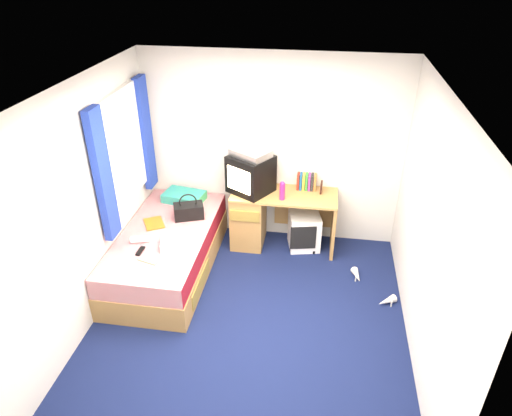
% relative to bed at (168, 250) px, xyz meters
% --- Properties ---
extents(ground, '(3.40, 3.40, 0.00)m').
position_rel_bed_xyz_m(ground, '(1.10, -0.70, -0.27)').
color(ground, '#0C1438').
rests_on(ground, ground).
extents(room_shell, '(3.40, 3.40, 3.40)m').
position_rel_bed_xyz_m(room_shell, '(1.10, -0.70, 1.18)').
color(room_shell, white).
rests_on(room_shell, ground).
extents(bed, '(1.01, 2.00, 0.54)m').
position_rel_bed_xyz_m(bed, '(0.00, 0.00, 0.00)').
color(bed, '#B18549').
rests_on(bed, ground).
extents(pillow, '(0.55, 0.40, 0.11)m').
position_rel_bed_xyz_m(pillow, '(0.01, 0.74, 0.33)').
color(pillow, '#1A67A9').
rests_on(pillow, bed).
extents(desk, '(1.30, 0.55, 0.75)m').
position_rel_bed_xyz_m(desk, '(1.02, 0.74, 0.14)').
color(desk, '#B18549').
rests_on(desk, ground).
extents(storage_cube, '(0.45, 0.45, 0.47)m').
position_rel_bed_xyz_m(storage_cube, '(1.57, 0.73, -0.03)').
color(storage_cube, white).
rests_on(storage_cube, ground).
extents(crt_tv, '(0.62, 0.61, 0.47)m').
position_rel_bed_xyz_m(crt_tv, '(0.88, 0.74, 0.72)').
color(crt_tv, black).
rests_on(crt_tv, desk).
extents(vcr, '(0.54, 0.50, 0.08)m').
position_rel_bed_xyz_m(vcr, '(0.88, 0.74, 0.99)').
color(vcr, '#AFAEB0').
rests_on(vcr, crt_tv).
extents(book_row, '(0.24, 0.13, 0.20)m').
position_rel_bed_xyz_m(book_row, '(1.55, 0.90, 0.58)').
color(book_row, maroon).
rests_on(book_row, desk).
extents(picture_frame, '(0.03, 0.12, 0.14)m').
position_rel_bed_xyz_m(picture_frame, '(1.74, 0.83, 0.55)').
color(picture_frame, black).
rests_on(picture_frame, desk).
extents(pink_water_bottle, '(0.07, 0.07, 0.21)m').
position_rel_bed_xyz_m(pink_water_bottle, '(1.28, 0.58, 0.59)').
color(pink_water_bottle, '#EA216A').
rests_on(pink_water_bottle, desk).
extents(aerosol_can, '(0.05, 0.05, 0.18)m').
position_rel_bed_xyz_m(aerosol_can, '(1.14, 0.82, 0.57)').
color(aerosol_can, white).
rests_on(aerosol_can, desk).
extents(handbag, '(0.40, 0.31, 0.32)m').
position_rel_bed_xyz_m(handbag, '(0.19, 0.34, 0.37)').
color(handbag, black).
rests_on(handbag, bed).
extents(towel, '(0.32, 0.29, 0.09)m').
position_rel_bed_xyz_m(towel, '(0.20, -0.30, 0.32)').
color(towel, silver).
rests_on(towel, bed).
extents(magazine, '(0.32, 0.35, 0.01)m').
position_rel_bed_xyz_m(magazine, '(-0.18, 0.13, 0.28)').
color(magazine, gold).
rests_on(magazine, bed).
extents(water_bottle, '(0.21, 0.12, 0.07)m').
position_rel_bed_xyz_m(water_bottle, '(-0.20, -0.26, 0.31)').
color(water_bottle, white).
rests_on(water_bottle, bed).
extents(colour_swatch_fan, '(0.23, 0.12, 0.01)m').
position_rel_bed_xyz_m(colour_swatch_fan, '(0.00, -0.59, 0.28)').
color(colour_swatch_fan, yellow).
rests_on(colour_swatch_fan, bed).
extents(remote_control, '(0.05, 0.16, 0.02)m').
position_rel_bed_xyz_m(remote_control, '(-0.13, -0.43, 0.28)').
color(remote_control, black).
rests_on(remote_control, bed).
extents(window_assembly, '(0.11, 1.42, 1.40)m').
position_rel_bed_xyz_m(window_assembly, '(-0.45, 0.20, 1.15)').
color(window_assembly, silver).
rests_on(window_assembly, room_shell).
extents(white_heels, '(0.49, 0.62, 0.09)m').
position_rel_bed_xyz_m(white_heels, '(2.38, -0.04, -0.23)').
color(white_heels, silver).
rests_on(white_heels, ground).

